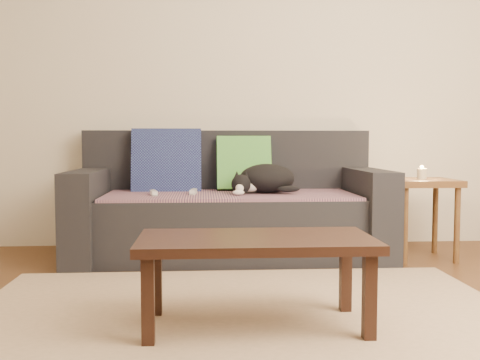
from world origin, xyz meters
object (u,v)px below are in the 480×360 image
object	(u,v)px
sofa	(229,211)
side_table	(421,193)
wii_remote_a	(154,193)
wii_remote_b	(193,192)
coffee_table	(256,248)
cat	(265,179)

from	to	relation	value
sofa	side_table	world-z (taller)	sofa
side_table	wii_remote_a	bearing A→B (deg)	179.89
wii_remote_a	wii_remote_b	bearing A→B (deg)	-85.64
wii_remote_b	coffee_table	distance (m)	1.46
side_table	sofa	bearing A→B (deg)	171.69
wii_remote_a	coffee_table	xyz separation A→B (m)	(0.54, -1.36, -0.11)
cat	wii_remote_b	size ratio (longest dim) A/B	3.11
sofa	side_table	bearing A→B (deg)	-8.31
wii_remote_a	cat	bearing A→B (deg)	-93.88
coffee_table	sofa	bearing A→B (deg)	91.47
wii_remote_b	coffee_table	bearing A→B (deg)	-163.20
wii_remote_b	side_table	bearing A→B (deg)	-87.32
cat	wii_remote_b	distance (m)	0.49
sofa	side_table	size ratio (longest dim) A/B	3.91
cat	wii_remote_a	xyz separation A→B (m)	(-0.74, -0.10, -0.08)
cat	wii_remote_b	xyz separation A→B (m)	(-0.48, -0.02, -0.08)
cat	side_table	xyz separation A→B (m)	(1.05, -0.10, -0.09)
cat	coffee_table	bearing A→B (deg)	-89.48
wii_remote_b	coffee_table	world-z (taller)	wii_remote_b
cat	wii_remote_a	bearing A→B (deg)	-164.33
wii_remote_b	sofa	bearing A→B (deg)	-59.89
cat	coffee_table	size ratio (longest dim) A/B	0.47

